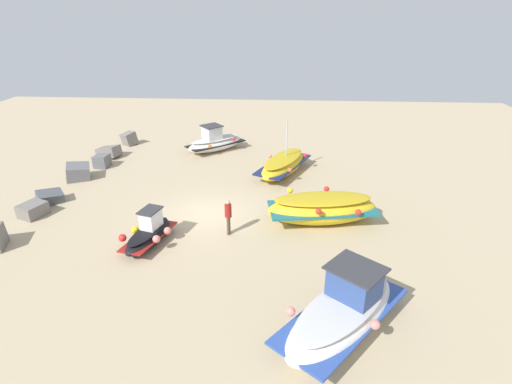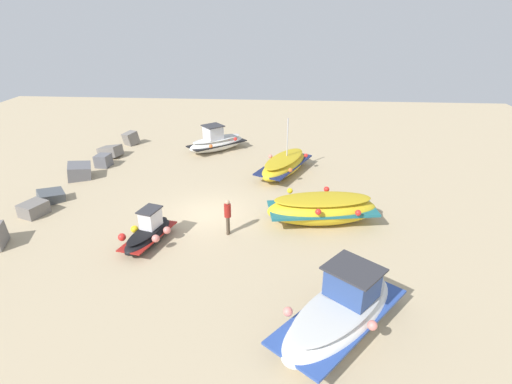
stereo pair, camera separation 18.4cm
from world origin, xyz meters
name	(u,v)px [view 1 (the left image)]	position (x,y,z in m)	size (l,w,h in m)	color
ground_plane	(209,215)	(0.00, 0.00, 0.00)	(56.27, 56.27, 0.00)	tan
fishing_boat_0	(215,142)	(10.06, 1.23, 0.66)	(4.17, 4.48, 1.99)	white
fishing_boat_1	(344,311)	(-7.66, -5.80, 0.72)	(5.51, 5.06, 2.19)	white
fishing_boat_2	(149,233)	(-2.87, 2.20, 0.50)	(3.36, 2.13, 1.62)	black
fishing_boat_3	(283,165)	(5.90, -3.81, 0.60)	(5.41, 3.77, 3.54)	gold
fishing_boat_4	(322,208)	(-0.40, -5.73, 0.76)	(2.90, 5.66, 1.44)	gold
person_walking	(228,215)	(-1.83, -1.27, 1.02)	(0.32, 0.32, 1.77)	brown
breakwater_rocks	(52,196)	(0.81, 8.72, 0.40)	(22.93, 2.60, 1.22)	#4C5156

